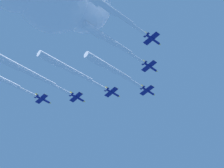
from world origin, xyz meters
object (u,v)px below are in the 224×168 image
jet_port_mid (28,72)px  jet_starboard_inner (109,40)px  jet_lead (109,68)px  jet_port_inner (66,68)px  jet_starboard_mid (107,8)px

jet_port_mid → jet_starboard_inner: bearing=-61.3°
jet_starboard_inner → jet_port_mid: (-21.57, 39.40, -1.32)m
jet_starboard_inner → jet_lead: bearing=55.4°
jet_port_inner → jet_starboard_inner: 28.60m
jet_lead → jet_port_mid: 40.17m
jet_lead → jet_port_inner: (-17.14, 12.38, 0.50)m
jet_port_inner → jet_port_mid: 19.09m
jet_starboard_inner → jet_starboard_mid: bearing=-125.7°
jet_port_inner → jet_starboard_mid: bearing=-96.0°
jet_port_inner → jet_starboard_inner: bearing=-76.9°
jet_lead → jet_port_mid: (-32.24, 23.92, -1.27)m
jet_starboard_inner → jet_starboard_mid: jet_starboard_mid is taller
jet_starboard_mid → jet_lead: bearing=54.9°
jet_port_mid → jet_starboard_mid: 55.82m
jet_starboard_mid → jet_port_mid: bearing=100.9°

